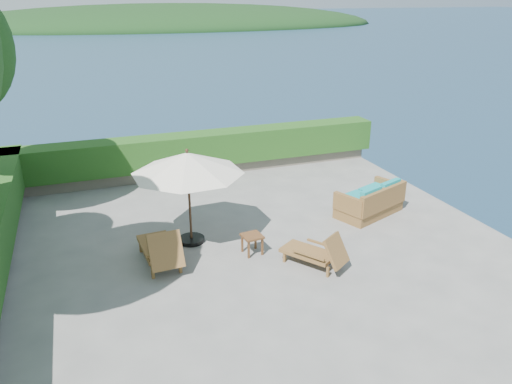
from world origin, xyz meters
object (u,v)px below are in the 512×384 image
object	(u,v)px
side_table	(252,238)
lounge_left	(161,248)
wicker_loveseat	(371,202)
patio_umbrella	(188,164)
lounge_right	(317,252)

from	to	relation	value
side_table	lounge_left	bearing A→B (deg)	175.11
side_table	wicker_loveseat	world-z (taller)	wicker_loveseat
patio_umbrella	lounge_left	world-z (taller)	patio_umbrella
lounge_right	wicker_loveseat	size ratio (longest dim) A/B	0.73
side_table	wicker_loveseat	size ratio (longest dim) A/B	0.23
lounge_left	wicker_loveseat	xyz separation A→B (m)	(5.72, 0.78, -0.05)
patio_umbrella	side_table	xyz separation A→B (m)	(1.17, -1.04, -1.57)
patio_umbrella	lounge_right	xyz separation A→B (m)	(2.28, -2.07, -1.60)
lounge_right	wicker_loveseat	distance (m)	3.25
lounge_left	lounge_right	xyz separation A→B (m)	(3.15, -1.21, -0.06)
lounge_right	side_table	world-z (taller)	lounge_right
lounge_left	side_table	world-z (taller)	lounge_left
side_table	wicker_loveseat	bearing A→B (deg)	14.43
patio_umbrella	wicker_loveseat	bearing A→B (deg)	-1.09
lounge_left	lounge_right	distance (m)	3.37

